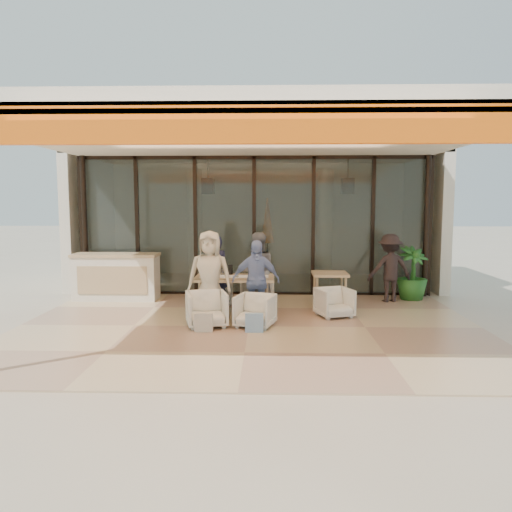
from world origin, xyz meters
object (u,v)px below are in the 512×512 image
at_px(chair_far_right, 258,289).
at_px(diner_cream, 210,276).
at_px(diner_periwinkle, 256,281).
at_px(standing_woman, 390,268).
at_px(host_counter, 116,277).
at_px(side_chair, 334,301).
at_px(side_table, 330,278).
at_px(potted_palm, 412,273).
at_px(chair_near_left, 207,308).
at_px(chair_near_right, 255,309).
at_px(chair_far_left, 218,291).
at_px(dining_table, 234,280).
at_px(diner_navy, 215,273).
at_px(diner_grey, 257,271).

height_order(chair_far_right, diner_cream, diner_cream).
distance_m(diner_periwinkle, standing_woman, 3.31).
relative_size(host_counter, standing_woman, 1.25).
relative_size(diner_periwinkle, side_chair, 2.39).
height_order(side_table, potted_palm, potted_palm).
height_order(chair_near_left, diner_cream, diner_cream).
height_order(chair_near_right, standing_woman, standing_woman).
distance_m(chair_far_left, side_chair, 2.57).
height_order(host_counter, diner_cream, diner_cream).
bearing_deg(potted_palm, chair_near_right, -143.84).
bearing_deg(side_chair, diner_periwinkle, 171.56).
relative_size(dining_table, chair_far_right, 2.20).
bearing_deg(chair_far_left, host_counter, -18.44).
bearing_deg(side_table, side_chair, -90.00).
relative_size(chair_far_left, chair_near_right, 0.94).
bearing_deg(diner_periwinkle, side_table, 29.44).
distance_m(host_counter, side_chair, 4.82).
relative_size(chair_far_right, diner_periwinkle, 0.46).
relative_size(chair_near_right, diner_cream, 0.39).
distance_m(dining_table, diner_navy, 0.61).
bearing_deg(chair_far_right, diner_grey, 93.76).
bearing_deg(chair_far_right, side_table, 169.38).
xyz_separation_m(diner_cream, diner_periwinkle, (0.84, 0.00, -0.08)).
xyz_separation_m(dining_table, diner_periwinkle, (0.43, -0.46, 0.06)).
bearing_deg(diner_navy, diner_cream, 81.10).
relative_size(chair_near_right, standing_woman, 0.43).
bearing_deg(chair_far_right, diner_cream, 62.79).
height_order(dining_table, diner_cream, diner_cream).
bearing_deg(diner_grey, chair_far_left, -41.40).
bearing_deg(diner_grey, chair_near_left, 48.40).
xyz_separation_m(chair_far_left, chair_far_right, (0.84, 0.00, 0.04)).
distance_m(chair_far_left, chair_far_right, 0.84).
bearing_deg(diner_navy, diner_periwinkle, 124.12).
bearing_deg(side_chair, potted_palm, 22.58).
bearing_deg(diner_periwinkle, diner_navy, 127.57).
xyz_separation_m(dining_table, standing_woman, (3.26, 1.27, 0.06)).
xyz_separation_m(chair_far_left, side_table, (2.31, -0.38, 0.34)).
bearing_deg(diner_periwinkle, chair_near_left, -154.69).
bearing_deg(chair_near_left, diner_cream, 75.70).
relative_size(chair_far_right, chair_near_right, 1.07).
bearing_deg(chair_near_right, standing_woman, 54.51).
distance_m(side_table, side_chair, 0.82).
bearing_deg(chair_near_right, chair_far_left, 130.22).
height_order(chair_far_left, standing_woman, standing_woman).
relative_size(chair_near_left, potted_palm, 0.58).
bearing_deg(diner_periwinkle, standing_woman, 25.88).
xyz_separation_m(chair_far_left, chair_near_left, (0.00, -1.90, 0.05)).
bearing_deg(standing_woman, chair_near_left, 20.77).
relative_size(dining_table, chair_far_left, 2.50).
bearing_deg(diner_cream, side_table, 27.10).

